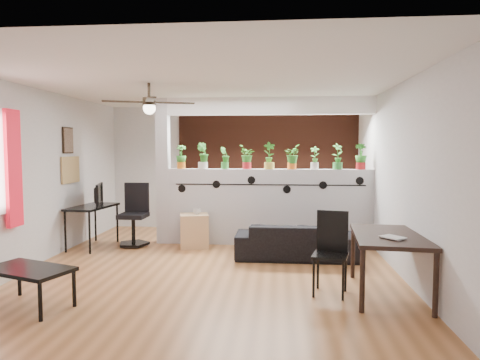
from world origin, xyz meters
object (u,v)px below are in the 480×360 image
Objects in this scene: potted_plant_2 at (225,157)px; sofa at (296,241)px; potted_plant_0 at (181,156)px; dining_table at (389,241)px; potted_plant_5 at (292,156)px; potted_plant_6 at (315,157)px; potted_plant_4 at (269,155)px; potted_plant_1 at (203,155)px; folding_chair at (331,245)px; ceiling_fan at (149,104)px; potted_plant_8 at (361,156)px; cup at (197,211)px; potted_plant_7 at (338,155)px; office_chair at (135,219)px; coffee_table at (28,272)px; potted_plant_3 at (247,156)px; cube_shelf at (194,231)px.

sofa is (1.24, -0.90, -1.29)m from potted_plant_2.
potted_plant_0 is 4.04m from dining_table.
potted_plant_5 is 1.08× the size of potted_plant_6.
potted_plant_4 is (1.58, 0.00, 0.03)m from potted_plant_0.
folding_chair is (1.98, -2.47, -1.02)m from potted_plant_1.
ceiling_fan is 2.66× the size of potted_plant_8.
potted_plant_4 is 0.49× the size of folding_chair.
cup is (-0.44, -0.34, -0.92)m from potted_plant_2.
sofa is (0.05, -0.90, -1.32)m from potted_plant_5.
potted_plant_5 is at bearing 0.00° from potted_plant_2.
potted_plant_1 is 2.37m from potted_plant_7.
potted_plant_4 reaches higher than potted_plant_8.
ceiling_fan is 2.62× the size of potted_plant_7.
potted_plant_5 is 3.32× the size of cup.
office_chair is (-0.76, 1.53, -1.84)m from ceiling_fan.
potted_plant_8 is 0.32× the size of dining_table.
potted_plant_5 is 2.98m from office_chair.
potted_plant_8 is (2.77, 0.00, -0.01)m from potted_plant_1.
dining_table is at bearing -38.93° from cup.
coffee_table is at bearing -127.70° from potted_plant_4.
potted_plant_3 is 0.95× the size of potted_plant_8.
cup reaches higher than coffee_table.
cube_shelf is at bearing -173.23° from potted_plant_8.
potted_plant_2 is at bearing 0.00° from potted_plant_1.
office_chair is (-3.15, -0.27, -1.09)m from potted_plant_6.
sofa is at bearing -28.90° from potted_plant_1.
office_chair is at bearing -174.31° from potted_plant_5.
sofa is at bearing -12.57° from office_chair.
potted_plant_2 is 3.09m from folding_chair.
potted_plant_3 reaches higher than dining_table.
potted_plant_4 is (1.60, 1.80, -0.71)m from ceiling_fan.
dining_table is (3.05, -0.71, -1.67)m from ceiling_fan.
office_chair reaches higher than cup.
potted_plant_1 is 1.04× the size of potted_plant_8.
potted_plant_2 reaches higher than sofa.
potted_plant_8 is 0.42× the size of office_chair.
potted_plant_1 is at bearing -28.81° from sofa.
potted_plant_8 is 3.16m from cube_shelf.
potted_plant_4 is 3.65× the size of cup.
potted_plant_7 is (1.58, 0.00, 0.01)m from potted_plant_3.
office_chair is 3.84m from folding_chair.
potted_plant_6 is at bearing -0.00° from potted_plant_5.
potted_plant_0 is (0.02, 1.80, -0.74)m from ceiling_fan.
sofa is 3.79m from coffee_table.
potted_plant_7 is 1.77m from sofa.
potted_plant_6 is 0.88× the size of potted_plant_7.
folding_chair reaches higher than sofa.
potted_plant_6 reaches higher than folding_chair.
potted_plant_6 is (1.19, -0.00, -0.01)m from potted_plant_3.
potted_plant_2 is 0.82× the size of potted_plant_4.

